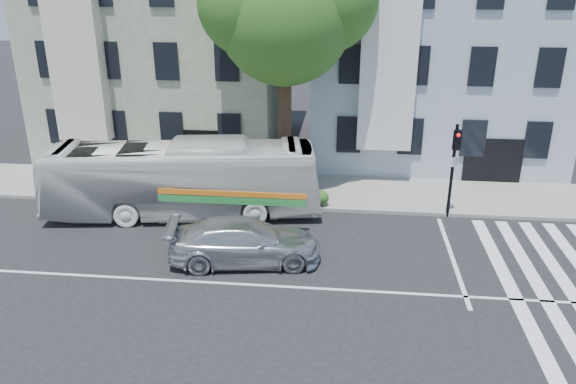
# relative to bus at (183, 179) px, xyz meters

# --- Properties ---
(ground) EXTENTS (120.00, 120.00, 0.00)m
(ground) POSITION_rel_bus_xyz_m (3.75, -5.20, -1.52)
(ground) COLOR black
(ground) RESTS_ON ground
(sidewalk_far) EXTENTS (80.00, 4.00, 0.15)m
(sidewalk_far) POSITION_rel_bus_xyz_m (3.75, 2.80, -1.44)
(sidewalk_far) COLOR gray
(sidewalk_far) RESTS_ON ground
(building_left) EXTENTS (12.00, 10.00, 11.00)m
(building_left) POSITION_rel_bus_xyz_m (-3.25, 9.80, 3.98)
(building_left) COLOR gray
(building_left) RESTS_ON ground
(building_right) EXTENTS (12.00, 10.00, 11.00)m
(building_right) POSITION_rel_bus_xyz_m (10.75, 9.80, 3.98)
(building_right) COLOR #A0B0BE
(building_right) RESTS_ON ground
(street_tree) EXTENTS (7.30, 5.90, 11.10)m
(street_tree) POSITION_rel_bus_xyz_m (3.80, 3.54, 6.31)
(street_tree) COLOR #2D2116
(street_tree) RESTS_ON ground
(bus) EXTENTS (4.09, 11.16, 3.04)m
(bus) POSITION_rel_bus_xyz_m (0.00, 0.00, 0.00)
(bus) COLOR silver
(bus) RESTS_ON ground
(sedan) EXTENTS (2.82, 5.39, 1.49)m
(sedan) POSITION_rel_bus_xyz_m (3.13, -3.66, -0.77)
(sedan) COLOR #BABEC2
(sedan) RESTS_ON ground
(hedge) EXTENTS (8.26, 3.74, 0.70)m
(hedge) POSITION_rel_bus_xyz_m (1.24, 1.10, -1.02)
(hedge) COLOR #2B601F
(hedge) RESTS_ON sidewalk_far
(traffic_signal) EXTENTS (0.38, 0.52, 3.84)m
(traffic_signal) POSITION_rel_bus_xyz_m (10.61, 0.74, 0.96)
(traffic_signal) COLOR black
(traffic_signal) RESTS_ON ground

